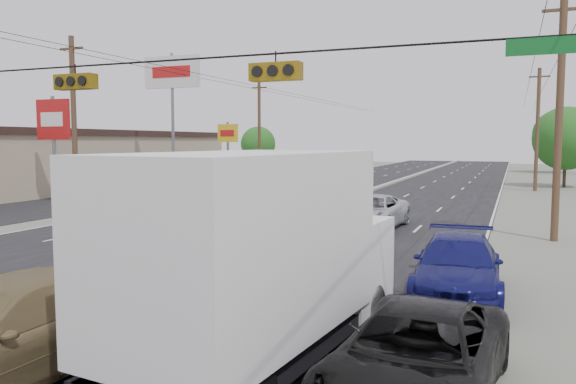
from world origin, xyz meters
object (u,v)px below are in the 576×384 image
Objects in this scene: black_suv at (417,358)px; utility_pole_right_c at (537,129)px; pole_sign_far at (228,138)px; oncoming_far at (295,196)px; utility_pole_left_c at (259,131)px; pole_sign_mid at (53,125)px; queue_car_a at (253,226)px; red_sedan at (178,250)px; pole_sign_billboard at (172,81)px; tan_sedan at (3,333)px; utility_pole_right_b at (559,116)px; tree_right_far at (559,134)px; queue_car_b at (358,239)px; queue_car_d at (458,267)px; oncoming_near at (165,206)px; tree_right_mid at (566,138)px; utility_pole_left_b at (74,123)px; queue_car_c at (371,212)px; tree_left_far at (258,144)px; box_truck at (262,256)px.

utility_pole_right_c is at bearing 89.38° from black_suv.
pole_sign_far is 24.04m from oncoming_far.
utility_pole_left_c is 1.91× the size of black_suv.
pole_sign_mid reaches higher than queue_car_a.
pole_sign_far is 1.04× the size of oncoming_far.
red_sedan is at bearing 91.80° from oncoming_far.
pole_sign_billboard is 1.85× the size of tan_sedan.
utility_pole_right_b is 55.11m from tree_right_far.
queue_car_b is 5.27m from queue_car_d.
tan_sedan is at bearing 117.60° from oncoming_near.
tan_sedan is at bearing -103.89° from tree_right_mid.
utility_pole_left_b is 0.91× the size of pole_sign_billboard.
pole_sign_billboard reaches higher than utility_pole_left_c.
utility_pole_right_b is 1.73× the size of oncoming_far.
oncoming_far is (13.10, -6.76, -8.07)m from pole_sign_billboard.
queue_car_a is 6.62m from queue_car_c.
utility_pole_right_b is at bearing -94.76° from tree_right_mid.
queue_car_a is (-11.10, -5.43, -4.34)m from utility_pole_right_b.
tree_left_far is (-9.50, 20.00, -1.39)m from utility_pole_left_c.
tree_left_far is 1.31× the size of red_sedan.
pole_sign_far is 1.15× the size of black_suv.
pole_sign_far is 1.46× the size of queue_car_b.
oncoming_near reaches higher than oncoming_far.
tree_left_far is at bearing 123.99° from queue_car_c.
red_sedan is at bearing -178.57° from queue_car_d.
tree_left_far is at bearing 149.90° from utility_pole_right_c.
tree_left_far is (-9.50, 45.00, -1.39)m from utility_pole_left_b.
pole_sign_mid is at bearing -139.84° from tree_right_mid.
queue_car_b is at bearing 47.50° from red_sedan.
queue_car_a is at bearing -117.27° from queue_car_c.
oncoming_near is (11.69, -4.66, -4.29)m from pole_sign_mid.
pole_sign_far reaches higher than queue_car_b.
utility_pole_left_b is 19.95m from queue_car_b.
pole_sign_billboard is 1.39× the size of box_truck.
queue_car_b is (4.49, -0.89, -0.09)m from queue_car_a.
pole_sign_mid is 1.24× the size of queue_car_c.
tree_right_mid is 1.59× the size of queue_car_a.
queue_car_a is at bearing -103.58° from tree_right_far.
utility_pole_right_b is 2.23× the size of queue_car_a.
utility_pole_right_c reaches higher than tan_sedan.
box_truck is at bearing -83.78° from queue_car_b.
oncoming_near is at bearing 159.00° from queue_car_b.
queue_car_d is at bearing -57.78° from utility_pole_left_c.
tree_left_far is at bearing -69.55° from oncoming_far.
red_sedan is 17.24m from oncoming_far.
oncoming_far is at bearing -59.39° from utility_pole_left_c.
queue_car_c is at bearing -59.12° from tree_left_far.
black_suv is at bearing -50.88° from pole_sign_billboard.
tree_right_mid is 25.03m from tree_right_far.
tree_left_far is (-7.50, 32.00, -5.15)m from pole_sign_billboard.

